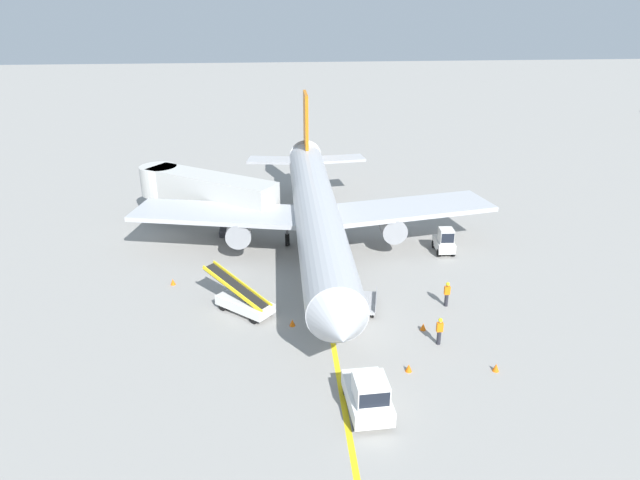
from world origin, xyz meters
name	(u,v)px	position (x,y,z in m)	size (l,w,h in m)	color
ground_plane	(348,331)	(0.00, 0.00, 0.00)	(300.00, 300.00, 0.00)	gray
taxi_line_yellow	(324,292)	(-0.97, 5.00, 0.00)	(0.30, 80.00, 0.01)	yellow
airliner	(316,211)	(-0.97, 11.59, 3.42)	(28.61, 35.23, 10.10)	#B2B5BA
jet_bridge	(198,188)	(-10.41, 17.51, 3.54)	(11.99, 9.28, 4.85)	beige
pushback_tug	(368,395)	(-0.03, -7.23, 0.99)	(2.08, 3.69, 2.20)	silver
baggage_tug_near_wing	(444,242)	(8.91, 10.53, 0.93)	(1.43, 2.46, 2.10)	silver
belt_loader_forward_hold	(243,301)	(-6.28, 2.79, 0.78)	(4.58, 4.24, 2.59)	silver
baggage_cart_loaded	(364,302)	(1.36, 2.52, 0.47)	(2.11, 3.84, 0.94)	#A5A5A8
ground_crew_marshaller	(439,330)	(4.97, -1.84, 0.91)	(0.36, 0.24, 1.70)	#26262D
ground_crew_wing_walker	(447,293)	(6.67, 2.40, 0.91)	(0.36, 0.24, 1.70)	#26262D
safety_cone_nose_left	(409,368)	(2.67, -4.23, 0.22)	(0.36, 0.36, 0.44)	orange
safety_cone_nose_right	(173,282)	(-11.28, 6.94, 0.22)	(0.36, 0.36, 0.44)	orange
safety_cone_wingtip_left	(496,367)	(7.30, -4.61, 0.22)	(0.36, 0.36, 0.44)	orange
safety_cone_wingtip_right	(423,327)	(4.48, -0.28, 0.22)	(0.36, 0.36, 0.44)	orange
safety_cone_tail_area	(292,323)	(-3.29, 0.86, 0.22)	(0.36, 0.36, 0.44)	orange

